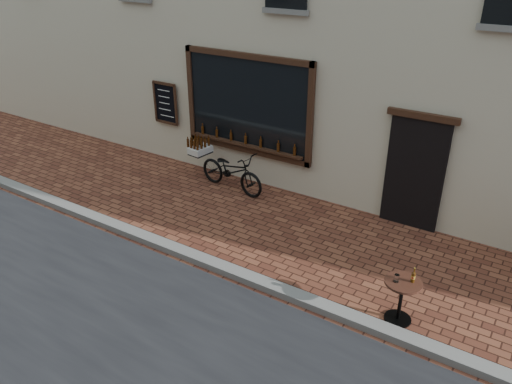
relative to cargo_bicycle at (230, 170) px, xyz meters
The scene contains 4 objects.
ground 3.52m from the cargo_bicycle, 55.31° to the right, with size 90.00×90.00×0.00m, color #51261A.
kerb 3.35m from the cargo_bicycle, 53.35° to the right, with size 90.00×0.25×0.12m, color slate.
cargo_bicycle is the anchor object (origin of this frame).
bistro_table 5.17m from the cargo_bicycle, 25.95° to the right, with size 0.55×0.55×0.94m.
Camera 1 is at (3.99, -5.43, 5.06)m, focal length 35.00 mm.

